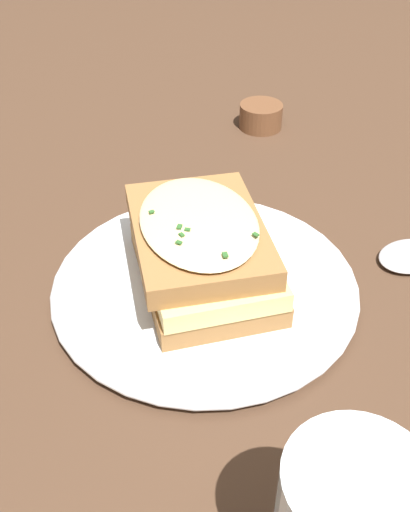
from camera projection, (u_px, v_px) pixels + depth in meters
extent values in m
plane|color=#473021|center=(221.00, 278.00, 0.53)|extent=(2.40, 2.40, 0.00)
cylinder|color=white|center=(205.00, 286.00, 0.51)|extent=(0.24, 0.24, 0.01)
torus|color=white|center=(205.00, 284.00, 0.51)|extent=(0.26, 0.26, 0.01)
cube|color=olive|center=(205.00, 272.00, 0.50)|extent=(0.12, 0.15, 0.02)
cube|color=#EAD17A|center=(205.00, 255.00, 0.49)|extent=(0.11, 0.15, 0.02)
cube|color=olive|center=(199.00, 234.00, 0.48)|extent=(0.11, 0.15, 0.02)
ellipsoid|color=beige|center=(198.00, 221.00, 0.47)|extent=(0.11, 0.14, 0.01)
cube|color=#2D6028|center=(225.00, 255.00, 0.43)|extent=(0.00, 0.01, 0.00)
cube|color=#2D6028|center=(179.00, 227.00, 0.46)|extent=(0.01, 0.01, 0.00)
cube|color=#2D6028|center=(256.00, 234.00, 0.45)|extent=(0.01, 0.01, 0.00)
cube|color=#2D6028|center=(187.00, 229.00, 0.45)|extent=(0.01, 0.00, 0.00)
cube|color=#2D6028|center=(179.00, 242.00, 0.44)|extent=(0.01, 0.01, 0.00)
cube|color=#2D6028|center=(182.00, 235.00, 0.45)|extent=(0.00, 0.01, 0.00)
cube|color=#2D6028|center=(152.00, 213.00, 0.47)|extent=(0.01, 0.00, 0.00)
ellipsoid|color=silver|center=(410.00, 255.00, 0.54)|extent=(0.07, 0.06, 0.01)
cylinder|color=brown|center=(261.00, 116.00, 0.74)|extent=(0.05, 0.05, 0.03)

